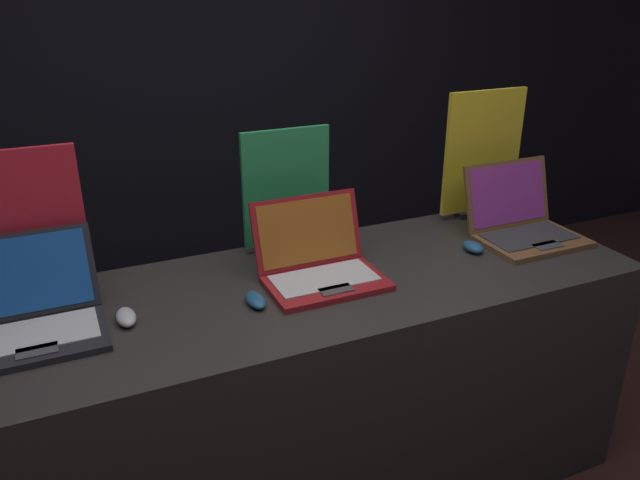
# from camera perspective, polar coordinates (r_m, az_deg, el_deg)

# --- Properties ---
(wall_back) EXTENTS (8.00, 0.05, 2.80)m
(wall_back) POSITION_cam_1_polar(r_m,az_deg,el_deg) (3.52, -12.10, 15.64)
(wall_back) COLOR black
(wall_back) RESTS_ON ground_plane
(display_counter) EXTENTS (2.23, 0.75, 0.88)m
(display_counter) POSITION_cam_1_polar(r_m,az_deg,el_deg) (2.32, -0.30, -13.62)
(display_counter) COLOR #282623
(display_counter) RESTS_ON ground_plane
(laptop_front) EXTENTS (0.38, 0.36, 0.26)m
(laptop_front) POSITION_cam_1_polar(r_m,az_deg,el_deg) (1.96, -24.75, -6.13)
(laptop_front) COLOR black
(laptop_front) RESTS_ON display_counter
(mouse_front) EXTENTS (0.06, 0.11, 0.04)m
(mouse_front) POSITION_cam_1_polar(r_m,az_deg,el_deg) (1.93, -17.31, -6.75)
(mouse_front) COLOR #B2B2B7
(mouse_front) RESTS_ON display_counter
(promo_stand_front) EXTENTS (0.37, 0.07, 0.49)m
(promo_stand_front) POSITION_cam_1_polar(r_m,az_deg,el_deg) (2.07, -25.65, 0.60)
(promo_stand_front) COLOR black
(promo_stand_front) RESTS_ON display_counter
(laptop_middle) EXTENTS (0.39, 0.33, 0.26)m
(laptop_middle) POSITION_cam_1_polar(r_m,az_deg,el_deg) (2.08, -0.12, -2.05)
(laptop_middle) COLOR maroon
(laptop_middle) RESTS_ON display_counter
(mouse_middle) EXTENTS (0.06, 0.11, 0.03)m
(mouse_middle) POSITION_cam_1_polar(r_m,az_deg,el_deg) (1.95, -5.90, -5.48)
(mouse_middle) COLOR navy
(mouse_middle) RESTS_ON display_counter
(promo_stand_middle) EXTENTS (0.33, 0.07, 0.45)m
(promo_stand_middle) POSITION_cam_1_polar(r_m,az_deg,el_deg) (2.27, -3.09, 4.34)
(promo_stand_middle) COLOR black
(promo_stand_middle) RESTS_ON display_counter
(laptop_back) EXTENTS (0.39, 0.34, 0.27)m
(laptop_back) POSITION_cam_1_polar(r_m,az_deg,el_deg) (2.54, 18.01, 1.58)
(laptop_back) COLOR brown
(laptop_back) RESTS_ON display_counter
(mouse_back) EXTENTS (0.06, 0.09, 0.04)m
(mouse_back) POSITION_cam_1_polar(r_m,az_deg,el_deg) (2.37, 13.84, -0.63)
(mouse_back) COLOR navy
(mouse_back) RESTS_ON display_counter
(promo_stand_back) EXTENTS (0.37, 0.07, 0.53)m
(promo_stand_back) POSITION_cam_1_polar(r_m,az_deg,el_deg) (2.68, 14.63, 7.37)
(promo_stand_back) COLOR black
(promo_stand_back) RESTS_ON display_counter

